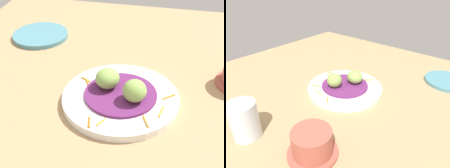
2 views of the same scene
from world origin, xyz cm
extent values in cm
cube|color=tan|center=(0.00, 0.00, 1.00)|extent=(110.00, 110.00, 2.00)
cylinder|color=white|center=(-4.24, -0.06, 2.84)|extent=(24.71, 24.71, 1.67)
cylinder|color=#60235B|center=(-4.24, -0.06, 3.98)|extent=(15.34, 15.34, 0.62)
cylinder|color=orange|center=(-6.19, -9.33, 3.87)|extent=(1.51, 2.25, 0.40)
cylinder|color=orange|center=(5.82, 1.46, 3.87)|extent=(2.60, 2.34, 0.40)
cylinder|color=orange|center=(-8.35, -9.74, 3.87)|extent=(1.11, 3.03, 0.40)
cylinder|color=orange|center=(-13.07, 3.94, 3.87)|extent=(2.53, 1.67, 0.40)
cylinder|color=orange|center=(4.67, -3.63, 3.87)|extent=(0.98, 3.59, 0.40)
cylinder|color=orange|center=(-12.45, 3.08, 3.87)|extent=(1.71, 2.57, 0.40)
cylinder|color=orange|center=(2.09, -7.28, 3.87)|extent=(1.71, 3.16, 0.40)
ellipsoid|color=#84A851|center=(-7.43, 1.65, 6.44)|extent=(6.09, 6.26, 4.28)
ellipsoid|color=#84A851|center=(-1.06, -1.78, 6.63)|extent=(6.63, 6.62, 4.67)
cylinder|color=teal|center=(-32.83, 24.71, 2.60)|extent=(15.82, 15.82, 1.19)
cylinder|color=#A85142|center=(21.48, 11.75, 2.40)|extent=(11.40, 11.40, 0.80)
cylinder|color=#A85142|center=(21.48, 11.75, 5.58)|extent=(8.90, 8.90, 5.55)
cylinder|color=silver|center=(27.85, -4.66, 6.67)|extent=(6.73, 6.73, 9.34)
camera|label=1|loc=(5.58, -52.77, 44.41)|focal=51.18mm
camera|label=2|loc=(42.40, 37.10, 38.03)|focal=33.01mm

